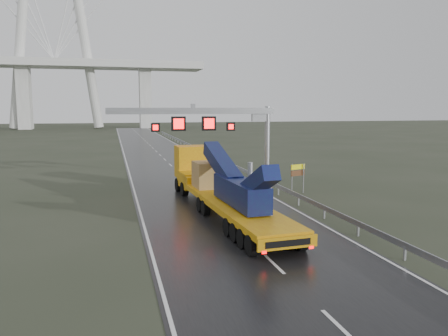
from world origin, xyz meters
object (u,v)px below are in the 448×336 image
object	(u,v)px
exit_sign_pair	(298,173)
heavy_haul_truck	(215,183)
sign_gantry	(217,124)
striped_barrier	(269,182)

from	to	relation	value
exit_sign_pair	heavy_haul_truck	bearing A→B (deg)	-173.47
sign_gantry	striped_barrier	xyz separation A→B (m)	(4.37, -1.69, -5.11)
sign_gantry	exit_sign_pair	bearing A→B (deg)	-39.18
heavy_haul_truck	exit_sign_pair	size ratio (longest dim) A/B	8.05
sign_gantry	exit_sign_pair	size ratio (longest dim) A/B	6.01
sign_gantry	heavy_haul_truck	distance (m)	9.30
sign_gantry	exit_sign_pair	distance (m)	8.43
sign_gantry	heavy_haul_truck	size ratio (longest dim) A/B	0.75
exit_sign_pair	striped_barrier	distance (m)	3.57
sign_gantry	heavy_haul_truck	bearing A→B (deg)	-104.07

